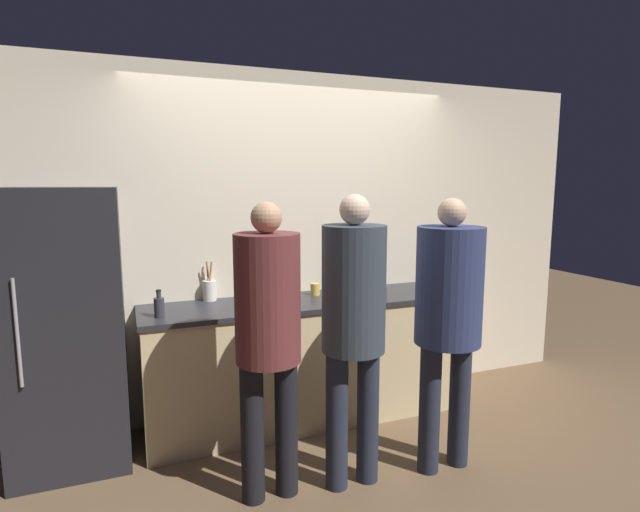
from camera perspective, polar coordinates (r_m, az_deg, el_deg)
ground_plane at (r=3.73m, az=0.84°, el=-20.03°), size 14.00×14.00×0.00m
wall_back at (r=3.92m, az=-2.73°, el=1.42°), size 5.20×0.06×2.60m
counter at (r=3.84m, az=-1.17°, el=-11.62°), size 2.42×0.63×0.92m
refrigerator at (r=3.50m, az=-27.01°, el=-7.45°), size 0.68×0.64×1.75m
person_left at (r=2.75m, az=-5.96°, el=-7.90°), size 0.36×0.36×1.67m
person_center at (r=2.85m, az=3.85°, el=-6.72°), size 0.36×0.36×1.71m
person_right at (r=3.11m, az=14.47°, el=-5.62°), size 0.40×0.40×1.69m
fruit_bowl at (r=3.79m, az=4.91°, el=-4.03°), size 0.36×0.36×0.12m
utensil_crock at (r=3.73m, az=-12.50°, el=-3.78°), size 0.10×0.10×0.29m
bottle_dark at (r=3.36m, az=-17.90°, el=-5.50°), size 0.06×0.06×0.18m
bottle_green at (r=4.18m, az=12.86°, el=-2.70°), size 0.05×0.05×0.16m
bottle_clear at (r=3.86m, az=-3.14°, el=-3.18°), size 0.07×0.07×0.21m
cup_yellow at (r=3.82m, az=-0.56°, el=-3.83°), size 0.07×0.07×0.09m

